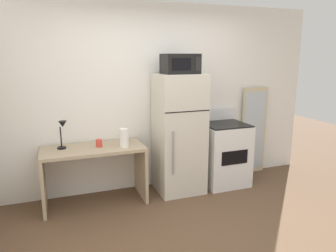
{
  "coord_description": "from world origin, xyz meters",
  "views": [
    {
      "loc": [
        -1.36,
        -2.58,
        1.89
      ],
      "look_at": [
        -0.01,
        1.1,
        1.01
      ],
      "focal_mm": 33.7,
      "sensor_mm": 36.0,
      "label": 1
    }
  ],
  "objects_px": {
    "microwave": "(180,64)",
    "oven_range": "(224,153)",
    "desk_lamp": "(62,130)",
    "leaning_mirror": "(253,131)",
    "desk": "(94,164)",
    "paper_towel_roll": "(124,138)",
    "refrigerator": "(179,134)",
    "coffee_mug": "(99,143)"
  },
  "relations": [
    {
      "from": "desk",
      "to": "oven_range",
      "type": "height_order",
      "value": "oven_range"
    },
    {
      "from": "oven_range",
      "to": "leaning_mirror",
      "type": "relative_size",
      "value": 0.79
    },
    {
      "from": "desk",
      "to": "paper_towel_roll",
      "type": "xyz_separation_m",
      "value": [
        0.38,
        -0.12,
        0.34
      ]
    },
    {
      "from": "leaning_mirror",
      "to": "paper_towel_roll",
      "type": "bearing_deg",
      "value": -170.5
    },
    {
      "from": "refrigerator",
      "to": "microwave",
      "type": "height_order",
      "value": "microwave"
    },
    {
      "from": "desk",
      "to": "refrigerator",
      "type": "height_order",
      "value": "refrigerator"
    },
    {
      "from": "refrigerator",
      "to": "oven_range",
      "type": "bearing_deg",
      "value": -0.39
    },
    {
      "from": "coffee_mug",
      "to": "oven_range",
      "type": "xyz_separation_m",
      "value": [
        1.81,
        -0.01,
        -0.33
      ]
    },
    {
      "from": "desk_lamp",
      "to": "paper_towel_roll",
      "type": "relative_size",
      "value": 1.47
    },
    {
      "from": "desk_lamp",
      "to": "coffee_mug",
      "type": "xyz_separation_m",
      "value": [
        0.43,
        -0.06,
        -0.19
      ]
    },
    {
      "from": "desk",
      "to": "desk_lamp",
      "type": "bearing_deg",
      "value": 168.41
    },
    {
      "from": "oven_range",
      "to": "leaning_mirror",
      "type": "distance_m",
      "value": 0.77
    },
    {
      "from": "microwave",
      "to": "oven_range",
      "type": "distance_m",
      "value": 1.5
    },
    {
      "from": "refrigerator",
      "to": "oven_range",
      "type": "relative_size",
      "value": 1.5
    },
    {
      "from": "desk_lamp",
      "to": "leaning_mirror",
      "type": "height_order",
      "value": "leaning_mirror"
    },
    {
      "from": "microwave",
      "to": "coffee_mug",
      "type": "bearing_deg",
      "value": 178.37
    },
    {
      "from": "oven_range",
      "to": "desk_lamp",
      "type": "bearing_deg",
      "value": 178.05
    },
    {
      "from": "paper_towel_roll",
      "to": "oven_range",
      "type": "xyz_separation_m",
      "value": [
        1.51,
        0.11,
        -0.4
      ]
    },
    {
      "from": "desk",
      "to": "leaning_mirror",
      "type": "height_order",
      "value": "leaning_mirror"
    },
    {
      "from": "oven_range",
      "to": "leaning_mirror",
      "type": "bearing_deg",
      "value": 20.38
    },
    {
      "from": "desk_lamp",
      "to": "microwave",
      "type": "xyz_separation_m",
      "value": [
        1.53,
        -0.09,
        0.79
      ]
    },
    {
      "from": "refrigerator",
      "to": "oven_range",
      "type": "xyz_separation_m",
      "value": [
        0.72,
        -0.0,
        -0.36
      ]
    },
    {
      "from": "microwave",
      "to": "oven_range",
      "type": "relative_size",
      "value": 0.42
    },
    {
      "from": "microwave",
      "to": "oven_range",
      "type": "height_order",
      "value": "microwave"
    },
    {
      "from": "refrigerator",
      "to": "desk",
      "type": "bearing_deg",
      "value": -179.98
    },
    {
      "from": "refrigerator",
      "to": "leaning_mirror",
      "type": "height_order",
      "value": "refrigerator"
    },
    {
      "from": "coffee_mug",
      "to": "refrigerator",
      "type": "distance_m",
      "value": 1.1
    },
    {
      "from": "paper_towel_roll",
      "to": "refrigerator",
      "type": "bearing_deg",
      "value": 8.43
    },
    {
      "from": "microwave",
      "to": "oven_range",
      "type": "bearing_deg",
      "value": 1.31
    },
    {
      "from": "desk_lamp",
      "to": "oven_range",
      "type": "bearing_deg",
      "value": -1.95
    },
    {
      "from": "paper_towel_roll",
      "to": "oven_range",
      "type": "height_order",
      "value": "oven_range"
    },
    {
      "from": "paper_towel_roll",
      "to": "microwave",
      "type": "bearing_deg",
      "value": 6.93
    },
    {
      "from": "coffee_mug",
      "to": "microwave",
      "type": "xyz_separation_m",
      "value": [
        1.1,
        -0.03,
        0.98
      ]
    },
    {
      "from": "desk",
      "to": "paper_towel_roll",
      "type": "relative_size",
      "value": 5.33
    },
    {
      "from": "desk_lamp",
      "to": "desk",
      "type": "bearing_deg",
      "value": -11.59
    },
    {
      "from": "coffee_mug",
      "to": "leaning_mirror",
      "type": "relative_size",
      "value": 0.07
    },
    {
      "from": "coffee_mug",
      "to": "oven_range",
      "type": "bearing_deg",
      "value": -0.47
    },
    {
      "from": "desk_lamp",
      "to": "leaning_mirror",
      "type": "xyz_separation_m",
      "value": [
        2.93,
        0.18,
        -0.29
      ]
    },
    {
      "from": "microwave",
      "to": "leaning_mirror",
      "type": "height_order",
      "value": "microwave"
    },
    {
      "from": "paper_towel_roll",
      "to": "desk",
      "type": "bearing_deg",
      "value": 162.82
    },
    {
      "from": "desk",
      "to": "leaning_mirror",
      "type": "distance_m",
      "value": 2.6
    },
    {
      "from": "desk_lamp",
      "to": "paper_towel_roll",
      "type": "xyz_separation_m",
      "value": [
        0.73,
        -0.19,
        -0.12
      ]
    }
  ]
}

